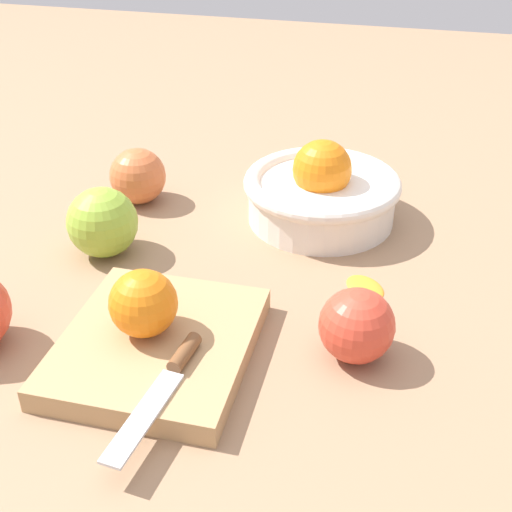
# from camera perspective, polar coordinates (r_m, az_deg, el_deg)

# --- Properties ---
(ground_plane) EXTENTS (2.40, 2.40, 0.00)m
(ground_plane) POSITION_cam_1_polar(r_m,az_deg,el_deg) (0.77, -4.07, -2.24)
(ground_plane) COLOR #997556
(bowl) EXTENTS (0.20, 0.20, 0.11)m
(bowl) POSITION_cam_1_polar(r_m,az_deg,el_deg) (0.88, 5.47, 5.31)
(bowl) COLOR white
(bowl) RESTS_ON ground_plane
(cutting_board) EXTENTS (0.20, 0.18, 0.02)m
(cutting_board) POSITION_cam_1_polar(r_m,az_deg,el_deg) (0.67, -8.21, -7.35)
(cutting_board) COLOR tan
(cutting_board) RESTS_ON ground_plane
(orange_on_board) EXTENTS (0.06, 0.06, 0.06)m
(orange_on_board) POSITION_cam_1_polar(r_m,az_deg,el_deg) (0.65, -9.35, -3.91)
(orange_on_board) COLOR orange
(orange_on_board) RESTS_ON cutting_board
(knife) EXTENTS (0.16, 0.03, 0.01)m
(knife) POSITION_cam_1_polar(r_m,az_deg,el_deg) (0.61, -7.32, -10.05)
(knife) COLOR silver
(knife) RESTS_ON cutting_board
(apple_front_left) EXTENTS (0.08, 0.08, 0.08)m
(apple_front_left) POSITION_cam_1_polar(r_m,az_deg,el_deg) (0.82, -12.64, 2.74)
(apple_front_left) COLOR #8EB738
(apple_front_left) RESTS_ON ground_plane
(apple_front_left_2) EXTENTS (0.07, 0.07, 0.07)m
(apple_front_left_2) POSITION_cam_1_polar(r_m,az_deg,el_deg) (0.93, -9.80, 6.56)
(apple_front_left_2) COLOR #CC6638
(apple_front_left_2) RESTS_ON ground_plane
(apple_back_right) EXTENTS (0.07, 0.07, 0.07)m
(apple_back_right) POSITION_cam_1_polar(r_m,az_deg,el_deg) (0.65, 8.37, -5.74)
(apple_back_right) COLOR #D6422D
(apple_back_right) RESTS_ON ground_plane
(citrus_peel) EXTENTS (0.06, 0.06, 0.01)m
(citrus_peel) POSITION_cam_1_polar(r_m,az_deg,el_deg) (0.76, 9.07, -2.37)
(citrus_peel) COLOR orange
(citrus_peel) RESTS_ON ground_plane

